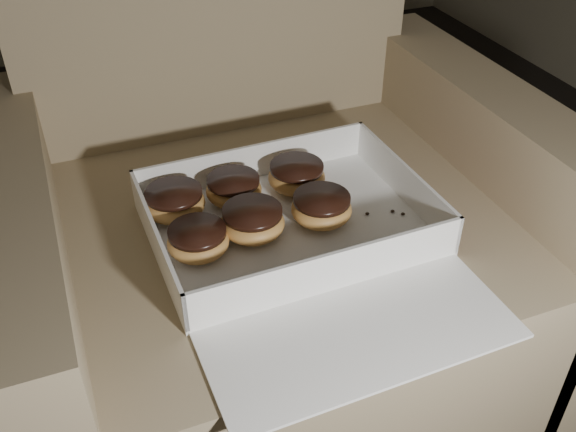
# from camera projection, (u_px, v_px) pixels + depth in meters

# --- Properties ---
(armchair) EXTENTS (0.96, 0.81, 1.00)m
(armchair) POSITION_uv_depth(u_px,v_px,m) (268.00, 246.00, 1.22)
(armchair) COLOR #887757
(armchair) RESTS_ON floor
(bakery_box) EXTENTS (0.44, 0.52, 0.07)m
(bakery_box) POSITION_uv_depth(u_px,v_px,m) (301.00, 239.00, 1.01)
(bakery_box) COLOR white
(bakery_box) RESTS_ON armchair
(donut_a) EXTENTS (0.10, 0.10, 0.05)m
(donut_a) POSITION_uv_depth(u_px,v_px,m) (322.00, 208.00, 1.04)
(donut_a) COLOR gold
(donut_a) RESTS_ON bakery_box
(donut_b) EXTENTS (0.10, 0.10, 0.05)m
(donut_b) POSITION_uv_depth(u_px,v_px,m) (175.00, 202.00, 1.05)
(donut_b) COLOR gold
(donut_b) RESTS_ON bakery_box
(donut_c) EXTENTS (0.10, 0.10, 0.05)m
(donut_c) POSITION_uv_depth(u_px,v_px,m) (253.00, 221.00, 1.01)
(donut_c) COLOR gold
(donut_c) RESTS_ON bakery_box
(donut_d) EXTENTS (0.10, 0.10, 0.05)m
(donut_d) POSITION_uv_depth(u_px,v_px,m) (234.00, 189.00, 1.08)
(donut_d) COLOR gold
(donut_d) RESTS_ON bakery_box
(donut_e) EXTENTS (0.09, 0.09, 0.05)m
(donut_e) POSITION_uv_depth(u_px,v_px,m) (198.00, 241.00, 0.97)
(donut_e) COLOR gold
(donut_e) RESTS_ON bakery_box
(donut_f) EXTENTS (0.10, 0.10, 0.05)m
(donut_f) POSITION_uv_depth(u_px,v_px,m) (297.00, 176.00, 1.11)
(donut_f) COLOR gold
(donut_f) RESTS_ON bakery_box
(crumb_a) EXTENTS (0.01, 0.01, 0.00)m
(crumb_a) POSITION_uv_depth(u_px,v_px,m) (403.00, 214.00, 1.06)
(crumb_a) COLOR black
(crumb_a) RESTS_ON bakery_box
(crumb_b) EXTENTS (0.01, 0.01, 0.00)m
(crumb_b) POSITION_uv_depth(u_px,v_px,m) (367.00, 214.00, 1.07)
(crumb_b) COLOR black
(crumb_b) RESTS_ON bakery_box
(crumb_c) EXTENTS (0.01, 0.01, 0.00)m
(crumb_c) POSITION_uv_depth(u_px,v_px,m) (392.00, 246.00, 1.00)
(crumb_c) COLOR black
(crumb_c) RESTS_ON bakery_box
(crumb_d) EXTENTS (0.01, 0.01, 0.00)m
(crumb_d) POSITION_uv_depth(u_px,v_px,m) (369.00, 268.00, 0.95)
(crumb_d) COLOR black
(crumb_d) RESTS_ON bakery_box
(crumb_e) EXTENTS (0.01, 0.01, 0.00)m
(crumb_e) POSITION_uv_depth(u_px,v_px,m) (393.00, 211.00, 1.07)
(crumb_e) COLOR black
(crumb_e) RESTS_ON bakery_box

